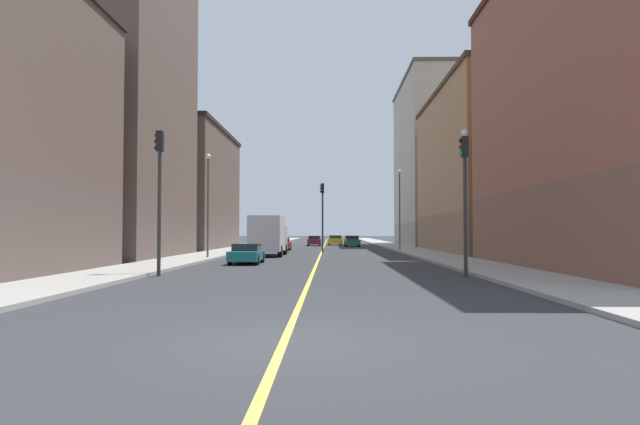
{
  "coord_description": "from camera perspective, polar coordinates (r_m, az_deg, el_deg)",
  "views": [
    {
      "loc": [
        0.83,
        -9.67,
        1.98
      ],
      "look_at": [
        -0.12,
        39.94,
        3.66
      ],
      "focal_mm": 30.51,
      "sensor_mm": 36.0,
      "label": 1
    }
  ],
  "objects": [
    {
      "name": "building_left_far",
      "position": [
        75.91,
        12.48,
        5.09
      ],
      "size": [
        10.41,
        21.21,
        22.4
      ],
      "color": "#9D9688",
      "rests_on": "ground"
    },
    {
      "name": "street_lamp_left_near",
      "position": [
        28.63,
        14.97,
        2.98
      ],
      "size": [
        0.36,
        0.36,
        7.01
      ],
      "color": "#4C4C51",
      "rests_on": "ground"
    },
    {
      "name": "box_truck",
      "position": [
        43.11,
        -5.43,
        -2.37
      ],
      "size": [
        2.51,
        7.24,
        3.12
      ],
      "color": "beige",
      "rests_on": "ground"
    },
    {
      "name": "street_lamp_right_near",
      "position": [
        38.56,
        -11.66,
        1.86
      ],
      "size": [
        0.36,
        0.36,
        7.2
      ],
      "color": "#4C4C51",
      "rests_on": "ground"
    },
    {
      "name": "building_left_near",
      "position": [
        31.71,
        29.64,
        9.98
      ],
      "size": [
        10.41,
        21.47,
        16.76
      ],
      "color": "brown",
      "rests_on": "ground"
    },
    {
      "name": "car_yellow",
      "position": [
        76.4,
        1.63,
        -2.93
      ],
      "size": [
        1.98,
        4.53,
        1.36
      ],
      "color": "gold",
      "rests_on": "ground"
    },
    {
      "name": "street_lamp_left_far",
      "position": [
        54.33,
        8.35,
        1.13
      ],
      "size": [
        0.36,
        0.36,
        7.9
      ],
      "color": "#4C4C51",
      "rests_on": "ground"
    },
    {
      "name": "car_red",
      "position": [
        54.72,
        -4.15,
        -3.36
      ],
      "size": [
        1.93,
        4.35,
        1.25
      ],
      "color": "red",
      "rests_on": "ground"
    },
    {
      "name": "lane_center_stripe",
      "position": [
        58.71,
        0.29,
        -3.86
      ],
      "size": [
        0.16,
        154.0,
        0.01
      ],
      "primitive_type": "cube",
      "color": "#E5D14C",
      "rests_on": "ground"
    },
    {
      "name": "building_left_mid",
      "position": [
        52.75,
        17.57,
        4.19
      ],
      "size": [
        10.41,
        22.69,
        15.05
      ],
      "color": "#8F6B4F",
      "rests_on": "ground"
    },
    {
      "name": "sidewalk_right",
      "position": [
        59.5,
        -8.32,
        -3.75
      ],
      "size": [
        3.61,
        168.0,
        0.15
      ],
      "primitive_type": "cube",
      "color": "#9E9B93",
      "rests_on": "ground"
    },
    {
      "name": "car_green",
      "position": [
        69.14,
        3.38,
        -3.01
      ],
      "size": [
        1.95,
        4.42,
        1.39
      ],
      "color": "#1E6B38",
      "rests_on": "ground"
    },
    {
      "name": "ground_plane",
      "position": [
        9.91,
        -3.82,
        -13.47
      ],
      "size": [
        400.0,
        400.0,
        0.0
      ],
      "primitive_type": "plane",
      "color": "#2F3135",
      "rests_on": "ground"
    },
    {
      "name": "car_maroon",
      "position": [
        72.4,
        -0.61,
        -2.99
      ],
      "size": [
        1.82,
        4.36,
        1.33
      ],
      "color": "maroon",
      "rests_on": "ground"
    },
    {
      "name": "building_right_distant",
      "position": [
        61.42,
        -14.58,
        2.37
      ],
      "size": [
        10.41,
        19.29,
        13.03
      ],
      "color": "brown",
      "rests_on": "ground"
    },
    {
      "name": "traffic_light_median_far",
      "position": [
        49.56,
        0.26,
        0.48
      ],
      "size": [
        0.4,
        0.32,
        6.32
      ],
      "color": "#2D2D2D",
      "rests_on": "ground"
    },
    {
      "name": "car_teal",
      "position": [
        33.06,
        -7.69,
        -4.31
      ],
      "size": [
        1.81,
        4.14,
        1.22
      ],
      "color": "#196670",
      "rests_on": "ground"
    },
    {
      "name": "sidewalk_left",
      "position": [
        59.25,
        8.94,
        -3.76
      ],
      "size": [
        3.61,
        168.0,
        0.15
      ],
      "primitive_type": "cube",
      "color": "#9E9B93",
      "rests_on": "ground"
    },
    {
      "name": "traffic_light_left_near",
      "position": [
        24.45,
        14.93,
        2.72
      ],
      "size": [
        0.4,
        0.32,
        6.09
      ],
      "color": "#2D2D2D",
      "rests_on": "ground"
    },
    {
      "name": "traffic_light_right_near",
      "position": [
        24.92,
        -16.51,
        3.02
      ],
      "size": [
        0.4,
        0.32,
        6.38
      ],
      "color": "#2D2D2D",
      "rests_on": "ground"
    },
    {
      "name": "building_right_midblock",
      "position": [
        43.79,
        -21.63,
        11.34
      ],
      "size": [
        10.41,
        14.79,
        23.86
      ],
      "color": "brown",
      "rests_on": "ground"
    }
  ]
}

